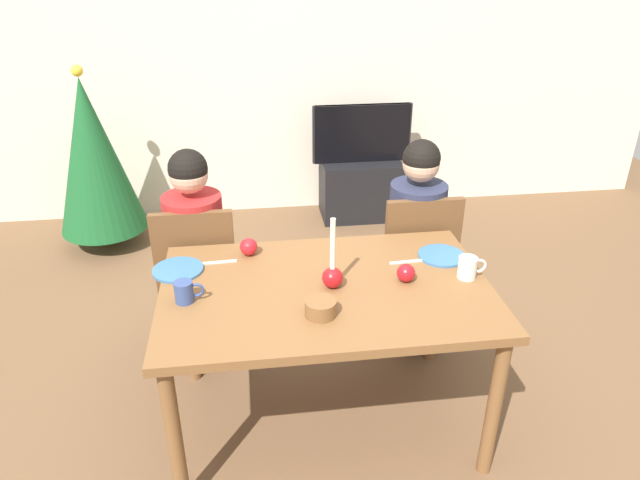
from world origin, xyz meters
TOP-DOWN VIEW (x-y plane):
  - ground_plane at (0.00, 0.00)m, footprint 7.68×7.68m
  - back_wall at (0.00, 2.60)m, footprint 6.40×0.10m
  - dining_table at (0.00, 0.00)m, footprint 1.40×0.90m
  - chair_left at (-0.59, 0.61)m, footprint 0.40×0.40m
  - chair_right at (0.58, 0.61)m, footprint 0.40×0.40m
  - person_left_child at (-0.59, 0.64)m, footprint 0.30×0.30m
  - person_right_child at (0.58, 0.64)m, footprint 0.30×0.30m
  - tv_stand at (0.61, 2.30)m, footprint 0.64×0.40m
  - tv at (0.61, 2.30)m, footprint 0.79×0.05m
  - christmas_tree at (-1.39, 2.04)m, footprint 0.63×0.63m
  - candle_centerpiece at (0.03, -0.01)m, footprint 0.09×0.09m
  - plate_left at (-0.64, 0.22)m, footprint 0.22×0.22m
  - plate_right at (0.57, 0.19)m, footprint 0.22×0.22m
  - mug_left at (-0.58, -0.04)m, footprint 0.12×0.08m
  - mug_right at (0.62, -0.01)m, footprint 0.13×0.08m
  - fork_left at (-0.46, 0.26)m, footprint 0.18×0.02m
  - fork_right at (0.40, 0.16)m, footprint 0.18×0.03m
  - bowl_walnuts at (-0.05, -0.21)m, footprint 0.12×0.12m
  - apple_near_candle at (0.34, -0.00)m, footprint 0.08×0.08m
  - apple_by_left_plate at (-0.32, 0.33)m, footprint 0.08×0.08m

SIDE VIEW (x-z plane):
  - ground_plane at x=0.00m, z-range 0.00..0.00m
  - tv_stand at x=0.61m, z-range 0.00..0.48m
  - chair_left at x=-0.59m, z-range 0.06..0.96m
  - chair_right at x=0.58m, z-range 0.06..0.96m
  - person_left_child at x=-0.59m, z-range -0.02..1.16m
  - person_right_child at x=0.58m, z-range -0.02..1.16m
  - dining_table at x=0.00m, z-range 0.29..1.04m
  - christmas_tree at x=-1.39m, z-range 0.03..1.37m
  - tv at x=0.61m, z-range 0.48..0.94m
  - fork_left at x=-0.46m, z-range 0.75..0.76m
  - fork_right at x=0.40m, z-range 0.75..0.76m
  - plate_left at x=-0.64m, z-range 0.75..0.76m
  - plate_right at x=0.57m, z-range 0.75..0.76m
  - bowl_walnuts at x=-0.05m, z-range 0.75..0.82m
  - apple_near_candle at x=0.34m, z-range 0.75..0.83m
  - apple_by_left_plate at x=-0.32m, z-range 0.75..0.83m
  - mug_left at x=-0.58m, z-range 0.75..0.84m
  - mug_right at x=0.62m, z-range 0.75..0.85m
  - candle_centerpiece at x=0.03m, z-range 0.66..0.98m
  - back_wall at x=0.00m, z-range 0.00..2.60m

